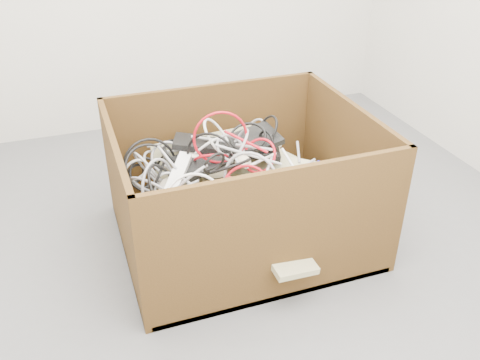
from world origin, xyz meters
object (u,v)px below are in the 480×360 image
object	(u,v)px
power_strip_left	(176,179)
cardboard_box	(239,209)
vga_plug	(320,166)
power_strip_right	(187,214)

from	to	relation	value
power_strip_left	cardboard_box	bearing A→B (deg)	-56.75
cardboard_box	vga_plug	xyz separation A→B (m)	(0.35, -0.08, 0.20)
power_strip_left	power_strip_right	world-z (taller)	power_strip_left
cardboard_box	vga_plug	bearing A→B (deg)	-13.34
power_strip_left	power_strip_right	distance (m)	0.23
power_strip_right	vga_plug	xyz separation A→B (m)	(0.65, 0.16, 0.01)
power_strip_right	vga_plug	distance (m)	0.67
power_strip_left	vga_plug	world-z (taller)	power_strip_left
power_strip_right	cardboard_box	bearing A→B (deg)	82.52
cardboard_box	power_strip_left	size ratio (longest dim) A/B	3.71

